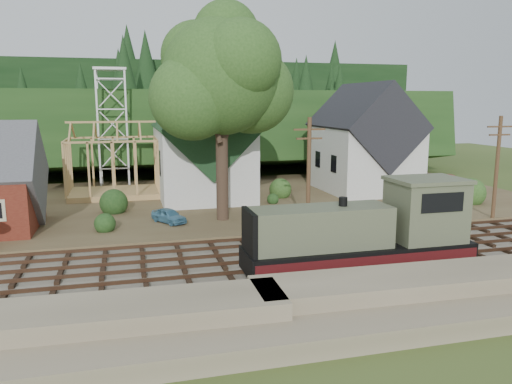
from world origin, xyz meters
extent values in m
plane|color=#384C1E|center=(0.00, 0.00, 0.00)|extent=(140.00, 140.00, 0.00)
cube|color=#7F7259|center=(0.00, -8.50, 0.00)|extent=(64.00, 5.00, 1.60)
cube|color=#726B5B|center=(0.00, 0.00, 0.08)|extent=(64.00, 11.00, 0.16)
cube|color=brown|center=(0.00, 18.00, 0.15)|extent=(64.00, 26.00, 0.30)
cube|color=#1E3F19|center=(0.00, 42.00, 0.00)|extent=(70.00, 28.96, 12.74)
cube|color=black|center=(0.00, 58.00, 0.00)|extent=(80.00, 20.00, 12.00)
cube|color=silver|center=(2.00, 20.00, 3.50)|extent=(8.00, 12.00, 6.40)
cube|color=#173318|center=(2.00, 20.00, 6.70)|extent=(8.40, 12.96, 8.40)
cube|color=silver|center=(2.00, 14.00, 8.70)|extent=(2.40, 2.40, 4.00)
cone|color=#173318|center=(2.00, 14.00, 12.00)|extent=(5.37, 5.37, 2.60)
cube|color=silver|center=(18.00, 19.00, 3.50)|extent=(8.00, 10.00, 6.40)
cube|color=black|center=(18.00, 19.00, 6.70)|extent=(8.40, 10.80, 8.40)
cube|color=tan|center=(-6.00, 22.00, 0.55)|extent=(8.00, 6.00, 0.50)
cube|color=tan|center=(-6.00, 22.00, 7.20)|extent=(8.00, 0.18, 0.18)
cube|color=silver|center=(-7.40, 26.60, 6.30)|extent=(0.18, 0.18, 12.00)
cube|color=silver|center=(-4.60, 26.60, 6.30)|extent=(0.18, 0.18, 12.00)
cube|color=silver|center=(-7.40, 29.40, 6.30)|extent=(0.18, 0.18, 12.00)
cube|color=silver|center=(-4.60, 29.40, 6.30)|extent=(0.18, 0.18, 12.00)
cube|color=silver|center=(-6.00, 28.00, 12.30)|extent=(3.20, 3.20, 0.25)
cylinder|color=#38281E|center=(2.00, 10.00, 4.30)|extent=(0.90, 0.90, 8.00)
sphere|color=#2B4F1D|center=(2.00, 10.00, 10.80)|extent=(8.40, 8.40, 8.40)
sphere|color=#2B4F1D|center=(4.50, 11.00, 9.80)|extent=(6.40, 6.40, 6.40)
sphere|color=#2B4F1D|center=(-0.20, 9.20, 9.30)|extent=(6.00, 6.00, 6.00)
cylinder|color=#4C331E|center=(7.00, 5.20, 4.00)|extent=(0.28, 0.28, 8.00)
cube|color=#4C331E|center=(7.00, 5.20, 7.20)|extent=(2.20, 0.12, 0.12)
cube|color=#4C331E|center=(7.00, 5.20, 6.60)|extent=(1.80, 0.12, 0.12)
cylinder|color=#4C331E|center=(22.00, 5.20, 4.00)|extent=(0.28, 0.28, 8.00)
cube|color=#4C331E|center=(22.00, 5.20, 7.20)|extent=(2.20, 0.12, 0.12)
cube|color=#4C331E|center=(22.00, 5.20, 6.60)|extent=(1.80, 0.12, 0.12)
cube|color=black|center=(6.79, -3.00, 0.34)|extent=(12.10, 2.52, 0.35)
cube|color=black|center=(6.79, -3.00, 1.06)|extent=(12.10, 2.92, 1.11)
cube|color=#565C43|center=(4.57, -3.00, 2.68)|extent=(7.26, 2.32, 2.12)
cube|color=#565C43|center=(10.62, -3.00, 3.23)|extent=(3.63, 2.82, 3.23)
cube|color=#565C43|center=(10.62, -3.00, 4.90)|extent=(3.83, 3.02, 0.20)
cube|color=black|center=(10.62, -4.43, 3.94)|extent=(2.42, 0.06, 1.01)
cube|color=#440E10|center=(6.79, -4.48, 1.06)|extent=(12.10, 0.04, 0.71)
cube|color=#440E10|center=(6.79, -1.52, 1.06)|extent=(12.10, 0.04, 0.71)
cylinder|color=black|center=(5.78, -3.00, 3.84)|extent=(0.44, 0.44, 0.71)
imported|color=teal|center=(-2.02, 9.91, 0.83)|extent=(2.67, 3.31, 1.06)
imported|color=red|center=(28.00, 18.81, 0.93)|extent=(4.71, 2.50, 1.26)
camera|label=1|loc=(-4.90, -26.02, 8.95)|focal=35.00mm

